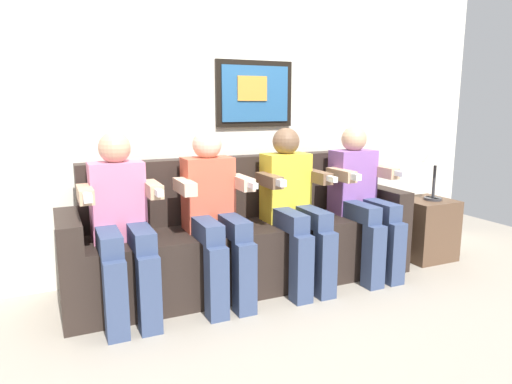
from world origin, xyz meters
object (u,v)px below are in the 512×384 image
object	(u,v)px
person_left_center	(214,210)
side_table_right	(425,229)
spare_remote_on_table	(432,199)
person_leftmost	(121,219)
couch	(246,241)
person_right_center	(294,202)
person_rightmost	(362,195)
table_lamp	(436,156)

from	to	relation	value
person_left_center	side_table_right	bearing A→B (deg)	1.87
person_left_center	spare_remote_on_table	size ratio (longest dim) A/B	8.54
person_leftmost	spare_remote_on_table	world-z (taller)	person_leftmost
couch	person_left_center	world-z (taller)	person_left_center
person_left_center	spare_remote_on_table	distance (m)	1.90
person_right_center	spare_remote_on_table	bearing A→B (deg)	1.38
side_table_right	person_rightmost	bearing A→B (deg)	-175.07
person_rightmost	couch	bearing A→B (deg)	169.01
person_left_center	person_rightmost	size ratio (longest dim) A/B	1.00
couch	person_leftmost	distance (m)	0.93
spare_remote_on_table	person_leftmost	bearing A→B (deg)	-179.27
person_left_center	table_lamp	xyz separation A→B (m)	(1.90, 0.03, 0.25)
side_table_right	spare_remote_on_table	bearing A→B (deg)	-51.36
person_rightmost	spare_remote_on_table	size ratio (longest dim) A/B	8.54
person_right_center	table_lamp	world-z (taller)	person_right_center
person_leftmost	person_left_center	xyz separation A→B (m)	(0.58, 0.00, -0.00)
person_right_center	couch	bearing A→B (deg)	149.78
table_lamp	person_leftmost	bearing A→B (deg)	-179.41
person_left_center	table_lamp	size ratio (longest dim) A/B	2.41
person_left_center	person_rightmost	distance (m)	1.16
person_left_center	table_lamp	bearing A→B (deg)	0.76
person_right_center	side_table_right	size ratio (longest dim) A/B	2.22
person_leftmost	table_lamp	bearing A→B (deg)	0.59
side_table_right	spare_remote_on_table	world-z (taller)	spare_remote_on_table
person_right_center	person_rightmost	world-z (taller)	same
person_left_center	person_rightmost	bearing A→B (deg)	-0.02
couch	person_left_center	size ratio (longest dim) A/B	2.22
person_right_center	side_table_right	bearing A→B (deg)	2.72
person_rightmost	spare_remote_on_table	bearing A→B (deg)	2.47
person_right_center	side_table_right	distance (m)	1.34
person_leftmost	person_left_center	bearing A→B (deg)	0.05
person_leftmost	person_right_center	bearing A→B (deg)	0.00
person_left_center	person_right_center	world-z (taller)	same
person_left_center	spare_remote_on_table	xyz separation A→B (m)	(1.90, 0.03, -0.10)
side_table_right	table_lamp	distance (m)	0.61
person_right_center	person_leftmost	bearing A→B (deg)	180.00
spare_remote_on_table	person_left_center	bearing A→B (deg)	-179.06
person_rightmost	side_table_right	xyz separation A→B (m)	(0.71, 0.06, -0.36)
person_right_center	side_table_right	world-z (taller)	person_right_center
couch	side_table_right	size ratio (longest dim) A/B	4.94
table_lamp	spare_remote_on_table	world-z (taller)	table_lamp
side_table_right	person_left_center	bearing A→B (deg)	-178.13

